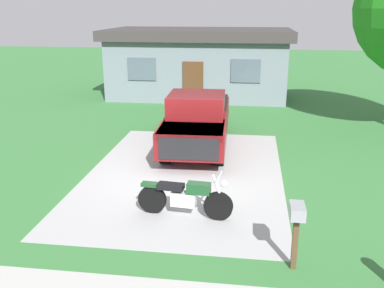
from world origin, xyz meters
name	(u,v)px	position (x,y,z in m)	size (l,w,h in m)	color
ground_plane	(185,174)	(0.00, 0.00, 0.00)	(80.00, 80.00, 0.00)	#357138
driveway_pad	(185,174)	(0.00, 0.00, 0.00)	(5.52, 8.50, 0.01)	#A2A2A2
motorcycle	(185,197)	(0.41, -2.63, 0.47)	(2.21, 0.70, 1.09)	black
pickup_truck	(198,119)	(0.04, 2.70, 0.95)	(2.18, 5.69, 1.90)	black
mailbox	(297,220)	(2.68, -4.44, 0.98)	(0.26, 0.48, 1.26)	#4C3823
neighbor_house	(199,62)	(-1.01, 11.83, 1.79)	(9.60, 5.60, 3.50)	slate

